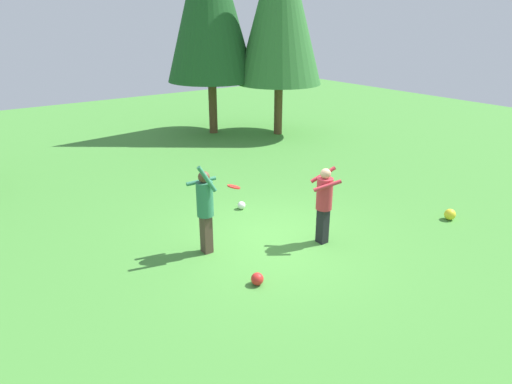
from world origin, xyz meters
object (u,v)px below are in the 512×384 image
person_thrower (205,205)px  tree_far_right (280,4)px  frisbee (234,187)px  person_catcher (324,199)px  ball_white (241,205)px  ball_yellow (450,214)px  ball_red (257,279)px

person_thrower → tree_far_right: 11.14m
person_thrower → frisbee: bearing=-0.0°
person_catcher → frisbee: person_catcher is taller
person_thrower → tree_far_right: (7.59, 7.13, 3.97)m
ball_white → ball_yellow: size_ratio=0.75×
person_catcher → ball_yellow: size_ratio=6.22×
person_catcher → ball_red: (-2.13, -0.53, -0.88)m
person_thrower → ball_white: person_thrower is taller
person_thrower → ball_yellow: size_ratio=7.23×
person_thrower → ball_red: person_thrower is taller
tree_far_right → frisbee: bearing=-133.9°
person_thrower → ball_white: size_ratio=9.70×
frisbee → tree_far_right: tree_far_right is taller
person_catcher → tree_far_right: (5.35, 8.22, 4.04)m
frisbee → ball_white: 2.36m
person_catcher → ball_red: 2.36m
person_catcher → ball_red: person_catcher is taller
person_thrower → person_catcher: (2.24, -1.09, -0.06)m
person_thrower → person_catcher: bearing=-13.4°
person_thrower → ball_yellow: 5.99m
ball_white → ball_yellow: bearing=-43.4°
ball_red → person_thrower: bearing=94.0°
frisbee → tree_far_right: bearing=46.1°
ball_red → ball_yellow: 5.46m
ball_white → ball_yellow: (3.70, -3.49, 0.03)m
frisbee → ball_yellow: 5.45m
person_thrower → person_catcher: person_thrower is taller
tree_far_right → ball_yellow: bearing=-102.5°
person_catcher → ball_red: bearing=44.3°
frisbee → ball_yellow: (4.95, -1.93, -1.22)m
ball_red → ball_yellow: (5.44, -0.44, 0.02)m
frisbee → tree_far_right: size_ratio=0.03×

